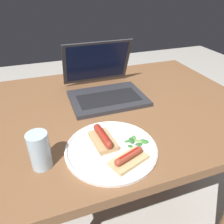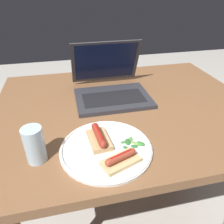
% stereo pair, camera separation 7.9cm
% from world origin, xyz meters
% --- Properties ---
extents(ground_plane, '(6.00, 6.00, 0.00)m').
position_xyz_m(ground_plane, '(0.00, 0.00, 0.00)').
color(ground_plane, '#B7B2A8').
extents(desk, '(1.13, 0.89, 0.75)m').
position_xyz_m(desk, '(0.00, 0.00, 0.65)').
color(desk, brown).
rests_on(desk, ground_plane).
extents(laptop, '(0.33, 0.33, 0.23)m').
position_xyz_m(laptop, '(-0.05, 0.10, 0.80)').
color(laptop, '#2D2D33').
rests_on(laptop, desk).
extents(plate, '(0.30, 0.30, 0.02)m').
position_xyz_m(plate, '(-0.14, -0.27, 0.76)').
color(plate, white).
rests_on(plate, desk).
extents(sausage_toast_left, '(0.13, 0.10, 0.04)m').
position_xyz_m(sausage_toast_left, '(-0.12, -0.35, 0.78)').
color(sausage_toast_left, tan).
rests_on(sausage_toast_left, plate).
extents(sausage_toast_middle, '(0.07, 0.13, 0.04)m').
position_xyz_m(sausage_toast_middle, '(-0.16, -0.24, 0.78)').
color(sausage_toast_middle, tan).
rests_on(sausage_toast_middle, plate).
extents(salad_pile, '(0.08, 0.08, 0.01)m').
position_xyz_m(salad_pile, '(-0.05, -0.28, 0.77)').
color(salad_pile, '#709E4C').
rests_on(salad_pile, plate).
extents(drinking_glass, '(0.06, 0.06, 0.12)m').
position_xyz_m(drinking_glass, '(-0.36, -0.27, 0.81)').
color(drinking_glass, silver).
rests_on(drinking_glass, desk).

